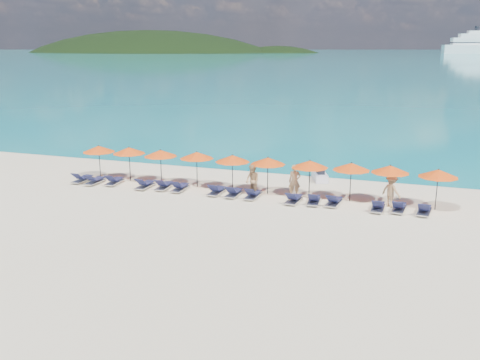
% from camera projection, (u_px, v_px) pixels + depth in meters
% --- Properties ---
extents(ground, '(1400.00, 1400.00, 0.00)m').
position_uv_depth(ground, '(221.00, 216.00, 27.79)').
color(ground, beige).
extents(sea, '(1600.00, 1300.00, 0.01)m').
position_uv_depth(sea, '(422.00, 52.00, 632.11)').
color(sea, '#1FA9B2').
rests_on(sea, ground).
extents(headland_main, '(374.00, 242.00, 126.50)m').
position_uv_depth(headland_main, '(149.00, 86.00, 627.04)').
color(headland_main, black).
rests_on(headland_main, ground).
extents(headland_small, '(162.00, 126.00, 85.50)m').
position_uv_depth(headland_small, '(277.00, 85.00, 596.88)').
color(headland_small, black).
rests_on(headland_small, ground).
extents(jetski, '(1.48, 2.29, 0.76)m').
position_uv_depth(jetski, '(320.00, 176.00, 34.98)').
color(jetski, silver).
rests_on(jetski, ground).
extents(beachgoer_a, '(0.81, 0.67, 1.92)m').
position_uv_depth(beachgoer_a, '(295.00, 181.00, 30.95)').
color(beachgoer_a, tan).
rests_on(beachgoer_a, ground).
extents(beachgoer_b, '(1.05, 0.96, 1.88)m').
position_uv_depth(beachgoer_b, '(252.00, 181.00, 31.12)').
color(beachgoer_b, tan).
rests_on(beachgoer_b, ground).
extents(beachgoer_c, '(1.29, 1.10, 1.83)m').
position_uv_depth(beachgoer_c, '(391.00, 191.00, 29.07)').
color(beachgoer_c, tan).
rests_on(beachgoer_c, ground).
extents(umbrella_0, '(2.10, 2.10, 2.28)m').
position_uv_depth(umbrella_0, '(99.00, 149.00, 34.95)').
color(umbrella_0, black).
rests_on(umbrella_0, ground).
extents(umbrella_1, '(2.10, 2.10, 2.28)m').
position_uv_depth(umbrella_1, '(129.00, 150.00, 34.43)').
color(umbrella_1, black).
rests_on(umbrella_1, ground).
extents(umbrella_2, '(2.10, 2.10, 2.28)m').
position_uv_depth(umbrella_2, '(161.00, 153.00, 33.57)').
color(umbrella_2, black).
rests_on(umbrella_2, ground).
extents(umbrella_3, '(2.10, 2.10, 2.28)m').
position_uv_depth(umbrella_3, '(197.00, 155.00, 32.94)').
color(umbrella_3, black).
rests_on(umbrella_3, ground).
extents(umbrella_4, '(2.10, 2.10, 2.28)m').
position_uv_depth(umbrella_4, '(232.00, 159.00, 31.98)').
color(umbrella_4, black).
rests_on(umbrella_4, ground).
extents(umbrella_5, '(2.10, 2.10, 2.28)m').
position_uv_depth(umbrella_5, '(268.00, 161.00, 31.33)').
color(umbrella_5, black).
rests_on(umbrella_5, ground).
extents(umbrella_6, '(2.10, 2.10, 2.28)m').
position_uv_depth(umbrella_6, '(310.00, 164.00, 30.51)').
color(umbrella_6, black).
rests_on(umbrella_6, ground).
extents(umbrella_7, '(2.10, 2.10, 2.28)m').
position_uv_depth(umbrella_7, '(351.00, 167.00, 29.89)').
color(umbrella_7, black).
rests_on(umbrella_7, ground).
extents(umbrella_8, '(2.10, 2.10, 2.28)m').
position_uv_depth(umbrella_8, '(390.00, 169.00, 29.26)').
color(umbrella_8, black).
rests_on(umbrella_8, ground).
extents(umbrella_9, '(2.10, 2.10, 2.28)m').
position_uv_depth(umbrella_9, '(438.00, 173.00, 28.32)').
color(umbrella_9, black).
rests_on(umbrella_9, ground).
extents(lounger_0, '(0.65, 1.71, 0.66)m').
position_uv_depth(lounger_0, '(82.00, 179.00, 34.51)').
color(lounger_0, silver).
rests_on(lounger_0, ground).
extents(lounger_1, '(0.63, 1.70, 0.66)m').
position_uv_depth(lounger_1, '(95.00, 180.00, 34.04)').
color(lounger_1, silver).
rests_on(lounger_1, ground).
extents(lounger_2, '(0.78, 1.75, 0.66)m').
position_uv_depth(lounger_2, '(114.00, 181.00, 33.95)').
color(lounger_2, silver).
rests_on(lounger_2, ground).
extents(lounger_3, '(0.63, 1.70, 0.66)m').
position_uv_depth(lounger_3, '(145.00, 185.00, 33.04)').
color(lounger_3, silver).
rests_on(lounger_3, ground).
extents(lounger_4, '(0.72, 1.73, 0.66)m').
position_uv_depth(lounger_4, '(164.00, 185.00, 32.83)').
color(lounger_4, silver).
rests_on(lounger_4, ground).
extents(lounger_5, '(0.66, 1.71, 0.66)m').
position_uv_depth(lounger_5, '(180.00, 187.00, 32.43)').
color(lounger_5, silver).
rests_on(lounger_5, ground).
extents(lounger_6, '(0.64, 1.71, 0.66)m').
position_uv_depth(lounger_6, '(217.00, 191.00, 31.69)').
color(lounger_6, silver).
rests_on(lounger_6, ground).
extents(lounger_7, '(0.63, 1.70, 0.66)m').
position_uv_depth(lounger_7, '(234.00, 193.00, 31.27)').
color(lounger_7, silver).
rests_on(lounger_7, ground).
extents(lounger_8, '(0.63, 1.70, 0.66)m').
position_uv_depth(lounger_8, '(253.00, 194.00, 30.87)').
color(lounger_8, silver).
rests_on(lounger_8, ground).
extents(lounger_9, '(0.75, 1.74, 0.66)m').
position_uv_depth(lounger_9, '(294.00, 199.00, 29.97)').
color(lounger_9, silver).
rests_on(lounger_9, ground).
extents(lounger_10, '(0.79, 1.75, 0.66)m').
position_uv_depth(lounger_10, '(314.00, 200.00, 29.79)').
color(lounger_10, silver).
rests_on(lounger_10, ground).
extents(lounger_11, '(0.77, 1.75, 0.66)m').
position_uv_depth(lounger_11, '(334.00, 201.00, 29.51)').
color(lounger_11, silver).
rests_on(lounger_11, ground).
extents(lounger_12, '(0.64, 1.71, 0.66)m').
position_uv_depth(lounger_12, '(378.00, 207.00, 28.56)').
color(lounger_12, silver).
rests_on(lounger_12, ground).
extents(lounger_13, '(0.77, 1.75, 0.66)m').
position_uv_depth(lounger_13, '(399.00, 207.00, 28.42)').
color(lounger_13, silver).
rests_on(lounger_13, ground).
extents(lounger_14, '(0.77, 1.75, 0.66)m').
position_uv_depth(lounger_14, '(424.00, 210.00, 27.98)').
color(lounger_14, silver).
rests_on(lounger_14, ground).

